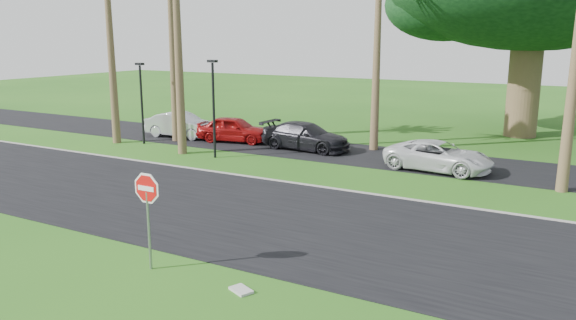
% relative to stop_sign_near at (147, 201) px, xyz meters
% --- Properties ---
extents(ground, '(120.00, 120.00, 0.00)m').
position_rel_stop_sign_near_xyz_m(ground, '(-0.50, 3.00, -1.77)').
color(ground, '#225515').
rests_on(ground, ground).
extents(road, '(120.00, 8.00, 0.02)m').
position_rel_stop_sign_near_xyz_m(road, '(-0.50, 5.00, -1.76)').
color(road, black).
rests_on(road, ground).
extents(parking_strip, '(120.00, 5.00, 0.02)m').
position_rel_stop_sign_near_xyz_m(parking_strip, '(-0.50, 15.50, -1.76)').
color(parking_strip, black).
rests_on(parking_strip, ground).
extents(curb, '(120.00, 0.12, 0.06)m').
position_rel_stop_sign_near_xyz_m(curb, '(-0.50, 9.05, -1.74)').
color(curb, gray).
rests_on(curb, ground).
extents(stop_sign_near, '(1.05, 0.07, 2.62)m').
position_rel_stop_sign_near_xyz_m(stop_sign_near, '(0.00, 0.00, 0.00)').
color(stop_sign_near, gray).
rests_on(stop_sign_near, ground).
extents(streetlight_left, '(0.45, 0.25, 4.34)m').
position_rel_stop_sign_near_xyz_m(streetlight_left, '(-12.00, 12.50, 0.72)').
color(streetlight_left, black).
rests_on(streetlight_left, ground).
extents(streetlight_right, '(0.45, 0.25, 4.64)m').
position_rel_stop_sign_near_xyz_m(streetlight_right, '(-6.50, 11.50, 0.88)').
color(streetlight_right, black).
rests_on(streetlight_right, ground).
extents(car_silver, '(4.36, 1.73, 1.41)m').
position_rel_stop_sign_near_xyz_m(car_silver, '(-11.46, 15.00, -1.07)').
color(car_silver, '#BABEC2').
rests_on(car_silver, ground).
extents(car_red, '(4.35, 2.41, 1.40)m').
position_rel_stop_sign_near_xyz_m(car_red, '(-7.99, 15.31, -1.07)').
color(car_red, maroon).
rests_on(car_red, ground).
extents(car_dark, '(4.85, 2.20, 1.38)m').
position_rel_stop_sign_near_xyz_m(car_dark, '(-3.56, 15.30, -1.09)').
color(car_dark, black).
rests_on(car_dark, ground).
extents(car_minivan, '(4.75, 2.50, 1.27)m').
position_rel_stop_sign_near_xyz_m(car_minivan, '(3.58, 14.00, -1.14)').
color(car_minivan, silver).
rests_on(car_minivan, ground).
extents(utility_slab, '(0.64, 0.54, 0.06)m').
position_rel_stop_sign_near_xyz_m(utility_slab, '(2.69, 0.04, -1.74)').
color(utility_slab, '#A9AAA2').
rests_on(utility_slab, ground).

